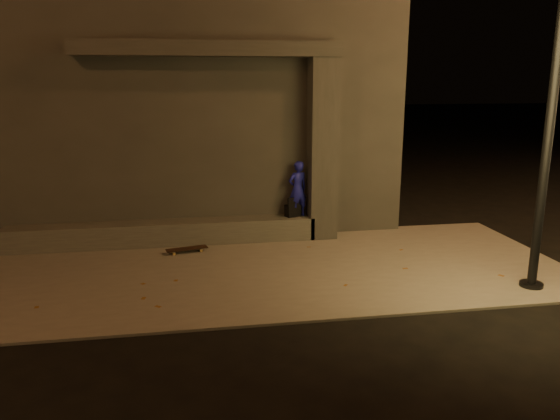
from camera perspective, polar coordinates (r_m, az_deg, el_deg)
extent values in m
plane|color=black|center=(7.66, -1.46, -11.43)|extent=(120.00, 120.00, 0.00)
cube|color=#6A645E|center=(9.49, -3.21, -6.26)|extent=(11.00, 4.40, 0.04)
cube|color=#383633|center=(13.39, -9.94, 10.66)|extent=(9.00, 5.00, 5.20)
cube|color=#494842|center=(11.05, -12.04, -2.34)|extent=(6.00, 0.55, 0.45)
cube|color=#383633|center=(11.05, 4.45, 6.27)|extent=(0.55, 0.55, 3.60)
cube|color=#383633|center=(10.70, -7.41, 16.38)|extent=(5.00, 0.70, 0.28)
imported|color=#171897|center=(11.06, 1.86, 2.22)|extent=(0.48, 0.39, 1.14)
cube|color=black|center=(11.14, 1.34, -0.06)|extent=(0.34, 0.28, 0.24)
cube|color=black|center=(11.09, 1.35, 0.97)|extent=(0.25, 0.12, 0.17)
cube|color=black|center=(10.45, -9.71, -3.99)|extent=(0.80, 0.37, 0.02)
cylinder|color=#A37C41|center=(10.59, -8.44, -3.99)|extent=(0.06, 0.04, 0.05)
cylinder|color=#A37C41|center=(10.46, -8.23, -4.22)|extent=(0.06, 0.04, 0.05)
cylinder|color=#A37C41|center=(10.49, -11.17, -4.29)|extent=(0.06, 0.04, 0.05)
cylinder|color=#A37C41|center=(10.35, -11.00, -4.53)|extent=(0.06, 0.04, 0.05)
cube|color=#99999E|center=(10.52, -8.34, -3.93)|extent=(0.08, 0.17, 0.02)
cube|color=#99999E|center=(10.41, -11.09, -4.24)|extent=(0.08, 0.17, 0.02)
cylinder|color=black|center=(9.03, 27.07, 14.61)|extent=(0.14, 0.14, 7.25)
cylinder|color=black|center=(9.57, 24.76, -7.19)|extent=(0.36, 0.36, 0.10)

